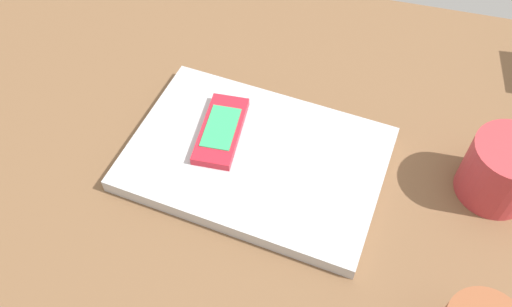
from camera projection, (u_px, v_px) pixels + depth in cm
name	position (u px, v px, depth cm)	size (l,w,h in cm)	color
desk_surface	(327.00, 202.00, 65.07)	(120.00, 80.00, 3.00)	brown
laptop_closed	(256.00, 159.00, 66.03)	(30.93, 21.26, 1.89)	#B7BABC
cell_phone_on_laptop	(221.00, 130.00, 66.81)	(5.38, 11.36, 1.26)	red
coffee_mug	(504.00, 171.00, 61.16)	(11.74, 8.70, 8.02)	#B23338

